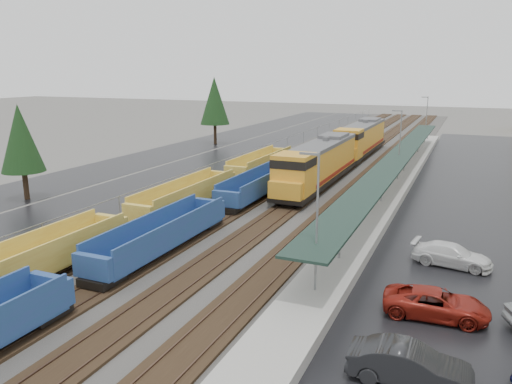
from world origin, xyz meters
TOP-DOWN VIEW (x-y plane):
  - ballast_strip at (0.00, 60.00)m, footprint 20.00×160.00m
  - trackbed at (-0.00, 60.00)m, footprint 14.60×160.00m
  - west_parking_lot at (-15.00, 60.00)m, footprint 10.00×160.00m
  - west_road at (-25.00, 60.00)m, footprint 9.00×160.00m
  - east_commuter_lot at (19.00, 50.00)m, footprint 16.00×100.00m
  - station_platform at (9.50, 50.01)m, footprint 3.00×80.00m
  - chainlink_fence at (-9.50, 58.44)m, footprint 0.08×160.04m
  - tree_west_near at (-22.00, 30.00)m, footprint 3.96×3.96m
  - tree_west_far at (-23.00, 70.00)m, footprint 4.84×4.84m
  - locomotive_lead at (2.00, 45.53)m, footprint 3.27×21.52m
  - locomotive_trail at (2.00, 66.53)m, footprint 3.27×21.52m
  - well_string_yellow at (-6.00, 15.84)m, footprint 2.61×81.84m
  - well_string_blue at (-2.00, 31.00)m, footprint 2.52×94.84m
  - parked_car_east_a at (14.94, 14.63)m, footprint 1.76×4.78m
  - parked_car_east_b at (15.48, 20.78)m, footprint 2.62×5.20m
  - parked_car_east_c at (15.88, 28.25)m, footprint 2.54×5.01m

SIDE VIEW (x-z plane):
  - west_parking_lot at x=-15.00m, z-range 0.00..0.02m
  - west_road at x=-25.00m, z-range 0.00..0.02m
  - east_commuter_lot at x=19.00m, z-range 0.00..0.02m
  - ballast_strip at x=0.00m, z-range 0.00..0.08m
  - trackbed at x=0.00m, z-range 0.05..0.27m
  - parked_car_east_c at x=15.88m, z-range 0.00..1.39m
  - parked_car_east_b at x=15.48m, z-range 0.00..1.41m
  - station_platform at x=9.50m, z-range -3.27..4.73m
  - parked_car_east_a at x=14.94m, z-range 0.00..1.56m
  - well_string_blue at x=-2.00m, z-range 0.01..2.25m
  - well_string_yellow at x=-6.00m, z-range 0.00..2.32m
  - chainlink_fence at x=-9.50m, z-range 0.60..2.62m
  - locomotive_lead at x=2.00m, z-range 0.14..5.01m
  - locomotive_trail at x=2.00m, z-range 0.14..5.01m
  - tree_west_near at x=-22.00m, z-range 1.32..10.32m
  - tree_west_far at x=-23.00m, z-range 1.62..12.62m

